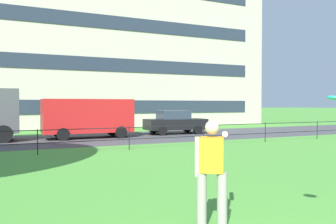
{
  "coord_description": "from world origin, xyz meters",
  "views": [
    {
      "loc": [
        -2.68,
        -1.85,
        1.95
      ],
      "look_at": [
        1.53,
        7.43,
        1.72
      ],
      "focal_mm": 36.62,
      "sensor_mm": 36.0,
      "label": 1
    }
  ],
  "objects_px": {
    "frisbee": "(336,98)",
    "car_black_center": "(175,122)",
    "person_thrower": "(212,170)",
    "apartment_building_background": "(121,53)",
    "panel_van_far_left": "(88,116)"
  },
  "relations": [
    {
      "from": "frisbee",
      "to": "car_black_center",
      "type": "height_order",
      "value": "frisbee"
    },
    {
      "from": "person_thrower",
      "to": "car_black_center",
      "type": "xyz_separation_m",
      "value": [
        6.85,
        15.69,
        -0.14
      ]
    },
    {
      "from": "frisbee",
      "to": "apartment_building_background",
      "type": "distance_m",
      "value": 30.78
    },
    {
      "from": "person_thrower",
      "to": "apartment_building_background",
      "type": "distance_m",
      "value": 30.28
    },
    {
      "from": "person_thrower",
      "to": "frisbee",
      "type": "relative_size",
      "value": 5.58
    },
    {
      "from": "frisbee",
      "to": "apartment_building_background",
      "type": "xyz_separation_m",
      "value": [
        5.64,
        29.83,
        5.08
      ]
    },
    {
      "from": "person_thrower",
      "to": "apartment_building_background",
      "type": "relative_size",
      "value": 0.07
    },
    {
      "from": "person_thrower",
      "to": "panel_van_far_left",
      "type": "bearing_deg",
      "value": 85.88
    },
    {
      "from": "car_black_center",
      "to": "panel_van_far_left",
      "type": "bearing_deg",
      "value": -175.98
    },
    {
      "from": "person_thrower",
      "to": "panel_van_far_left",
      "type": "xyz_separation_m",
      "value": [
        1.1,
        15.28,
        0.35
      ]
    },
    {
      "from": "person_thrower",
      "to": "car_black_center",
      "type": "bearing_deg",
      "value": 66.4
    },
    {
      "from": "frisbee",
      "to": "car_black_center",
      "type": "relative_size",
      "value": 0.07
    },
    {
      "from": "person_thrower",
      "to": "car_black_center",
      "type": "relative_size",
      "value": 0.42
    },
    {
      "from": "panel_van_far_left",
      "to": "car_black_center",
      "type": "relative_size",
      "value": 1.23
    },
    {
      "from": "frisbee",
      "to": "person_thrower",
      "type": "bearing_deg",
      "value": 144.11
    }
  ]
}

